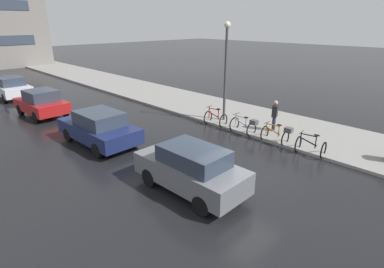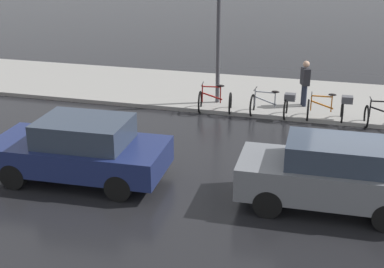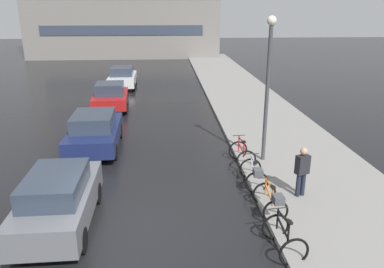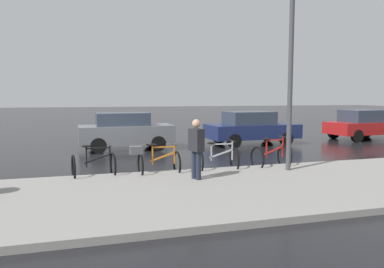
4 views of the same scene
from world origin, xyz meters
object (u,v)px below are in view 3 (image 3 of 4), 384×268
(bicycle_second, at_px, (272,201))
(streetlamp, at_px, (268,78))
(bicycle_nearest, at_px, (284,237))
(bicycle_third, at_px, (254,174))
(pedestrian, at_px, (302,171))
(car_white, at_px, (123,77))
(car_grey, at_px, (59,199))
(car_red, at_px, (111,96))
(car_navy, at_px, (95,131))
(bicycle_farthest, at_px, (242,154))

(bicycle_second, bearing_deg, streetlamp, 79.15)
(bicycle_nearest, height_order, bicycle_third, bicycle_nearest)
(pedestrian, bearing_deg, bicycle_third, 143.92)
(car_white, bearing_deg, pedestrian, -67.73)
(bicycle_nearest, distance_m, car_grey, 5.85)
(bicycle_third, bearing_deg, bicycle_nearest, -91.01)
(car_grey, relative_size, car_red, 1.04)
(car_navy, relative_size, car_red, 1.14)
(car_grey, height_order, streetlamp, streetlamp)
(bicycle_farthest, relative_size, streetlamp, 0.22)
(bicycle_nearest, relative_size, car_grey, 0.30)
(bicycle_nearest, bearing_deg, streetlamp, 80.95)
(bicycle_third, distance_m, bicycle_farthest, 1.95)
(pedestrian, height_order, streetlamp, streetlamp)
(bicycle_nearest, relative_size, car_navy, 0.28)
(car_white, xyz_separation_m, pedestrian, (7.25, -17.70, 0.16))
(streetlamp, bearing_deg, car_grey, -148.40)
(bicycle_second, height_order, car_white, car_white)
(car_red, bearing_deg, car_grey, -88.39)
(car_white, bearing_deg, car_grey, -89.00)
(pedestrian, distance_m, streetlamp, 3.77)
(bicycle_farthest, xyz_separation_m, streetlamp, (0.84, 0.11, 2.86))
(bicycle_second, distance_m, car_grey, 5.79)
(bicycle_second, bearing_deg, bicycle_farthest, 91.48)
(streetlamp, bearing_deg, car_white, 114.88)
(pedestrian, relative_size, streetlamp, 0.32)
(streetlamp, bearing_deg, pedestrian, -82.14)
(bicycle_nearest, relative_size, pedestrian, 0.70)
(bicycle_nearest, xyz_separation_m, bicycle_farthest, (0.04, 5.39, 0.01))
(bicycle_third, height_order, car_navy, car_navy)
(bicycle_third, distance_m, car_navy, 7.05)
(bicycle_farthest, bearing_deg, car_red, 125.01)
(car_navy, bearing_deg, streetlamp, -16.35)
(car_white, bearing_deg, bicycle_farthest, -67.99)
(bicycle_second, xyz_separation_m, pedestrian, (1.15, 0.91, 0.47))
(car_navy, bearing_deg, bicycle_third, -34.56)
(bicycle_third, xyz_separation_m, car_navy, (-5.80, 4.00, 0.30))
(bicycle_nearest, relative_size, car_red, 0.31)
(pedestrian, bearing_deg, bicycle_nearest, -116.68)
(bicycle_second, height_order, pedestrian, pedestrian)
(car_red, height_order, car_white, car_white)
(bicycle_third, bearing_deg, car_white, 109.73)
(bicycle_third, xyz_separation_m, streetlamp, (0.82, 2.06, 2.78))
(bicycle_second, relative_size, car_red, 0.37)
(bicycle_second, height_order, bicycle_farthest, bicycle_farthest)
(car_red, bearing_deg, bicycle_third, -60.19)
(car_white, height_order, streetlamp, streetlamp)
(car_navy, height_order, car_white, car_white)
(car_navy, height_order, streetlamp, streetlamp)
(bicycle_second, xyz_separation_m, bicycle_third, (-0.08, 1.80, -0.00))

